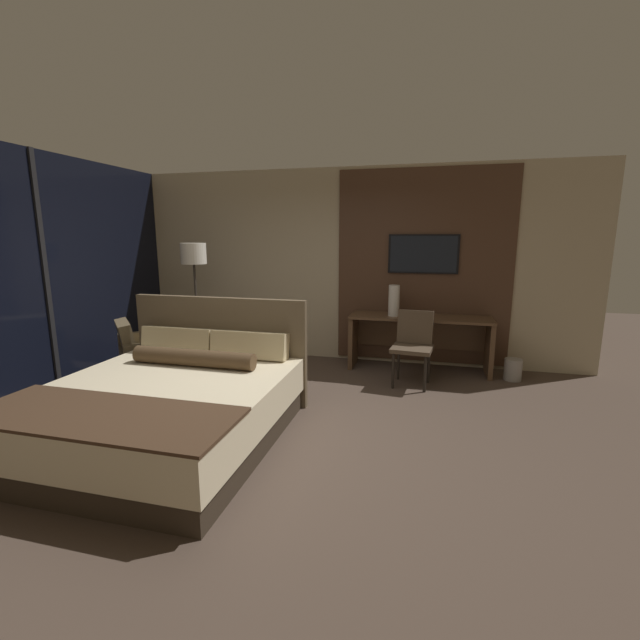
# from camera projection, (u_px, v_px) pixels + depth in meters

# --- Properties ---
(ground_plane) EXTENTS (16.00, 16.00, 0.00)m
(ground_plane) POSITION_uv_depth(u_px,v_px,m) (278.00, 429.00, 4.14)
(ground_plane) COLOR #4C3D33
(wall_back_tv_panel) EXTENTS (7.20, 0.09, 2.80)m
(wall_back_tv_panel) POSITION_uv_depth(u_px,v_px,m) (347.00, 266.00, 6.29)
(wall_back_tv_panel) COLOR #BCAD8E
(wall_back_tv_panel) RESTS_ON ground_plane
(wall_left_window) EXTENTS (0.06, 6.00, 2.80)m
(wall_left_window) POSITION_uv_depth(u_px,v_px,m) (45.00, 281.00, 4.99)
(wall_left_window) COLOR black
(wall_left_window) RESTS_ON ground_plane
(bed) EXTENTS (2.02, 2.23, 1.18)m
(bed) POSITION_uv_depth(u_px,v_px,m) (169.00, 405.00, 3.89)
(bed) COLOR #33281E
(bed) RESTS_ON ground_plane
(desk) EXTENTS (1.90, 0.56, 0.76)m
(desk) POSITION_uv_depth(u_px,v_px,m) (419.00, 333.00, 5.91)
(desk) COLOR brown
(desk) RESTS_ON ground_plane
(tv) EXTENTS (0.96, 0.04, 0.54)m
(tv) POSITION_uv_depth(u_px,v_px,m) (423.00, 254.00, 5.92)
(tv) COLOR black
(desk_chair) EXTENTS (0.52, 0.52, 0.92)m
(desk_chair) POSITION_uv_depth(u_px,v_px,m) (413.00, 340.00, 5.32)
(desk_chair) COLOR #4C3D2D
(desk_chair) RESTS_ON ground_plane
(armchair_by_window) EXTENTS (1.09, 1.09, 0.81)m
(armchair_by_window) POSITION_uv_depth(u_px,v_px,m) (152.00, 360.00, 5.47)
(armchair_by_window) COLOR brown
(armchair_by_window) RESTS_ON ground_plane
(floor_lamp) EXTENTS (0.34, 0.34, 1.74)m
(floor_lamp) POSITION_uv_depth(u_px,v_px,m) (194.00, 264.00, 5.80)
(floor_lamp) COLOR #282623
(floor_lamp) RESTS_ON ground_plane
(vase_tall) EXTENTS (0.15, 0.15, 0.42)m
(vase_tall) POSITION_uv_depth(u_px,v_px,m) (394.00, 301.00, 5.82)
(vase_tall) COLOR silver
(vase_tall) RESTS_ON desk
(book) EXTENTS (0.23, 0.17, 0.03)m
(book) POSITION_uv_depth(u_px,v_px,m) (422.00, 315.00, 5.85)
(book) COLOR maroon
(book) RESTS_ON desk
(waste_bin) EXTENTS (0.22, 0.22, 0.28)m
(waste_bin) POSITION_uv_depth(u_px,v_px,m) (513.00, 369.00, 5.53)
(waste_bin) COLOR gray
(waste_bin) RESTS_ON ground_plane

